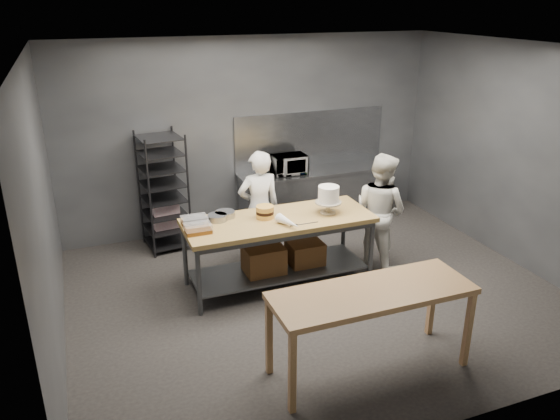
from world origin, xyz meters
The scene contains 16 objects.
ground centered at (0.00, 0.00, 0.00)m, with size 6.00×6.00×0.00m, color black.
back_wall centered at (0.00, 2.50, 1.50)m, with size 6.00×0.04×3.00m, color #4C4F54.
work_table centered at (-0.33, 0.44, 0.57)m, with size 2.40×0.90×0.92m.
near_counter centered at (-0.14, -1.55, 0.81)m, with size 2.00×0.70×0.90m.
back_counter centered at (1.00, 2.18, 0.45)m, with size 2.60×0.60×0.90m.
splashback_panel centered at (1.00, 2.48, 1.35)m, with size 2.60×0.02×0.90m, color slate.
speed_rack centered at (-1.51, 2.10, 0.86)m, with size 0.67×0.72×1.75m.
chef_behind centered at (-0.37, 1.12, 0.81)m, with size 0.59×0.39×1.62m, color white.
chef_right centered at (1.15, 0.46, 0.80)m, with size 0.78×0.61×1.60m, color silver.
microwave centered at (0.50, 2.18, 1.05)m, with size 0.54×0.37×0.30m, color black.
frosted_cake_stand centered at (0.31, 0.37, 1.15)m, with size 0.34×0.34×0.36m.
layer_cake centered at (-0.50, 0.51, 1.00)m, with size 0.23×0.23×0.16m.
cake_pans centered at (-1.17, 0.65, 0.96)m, with size 0.68×0.39×0.07m.
piping_bag centered at (-0.33, 0.13, 0.98)m, with size 0.12×0.12×0.38m, color white.
offset_spatula centered at (-0.17, 0.14, 0.93)m, with size 0.36×0.02×0.02m.
pastry_clamshells centered at (-1.39, 0.48, 0.98)m, with size 0.32×0.46×0.11m.
Camera 1 is at (-2.62, -5.50, 3.52)m, focal length 35.00 mm.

